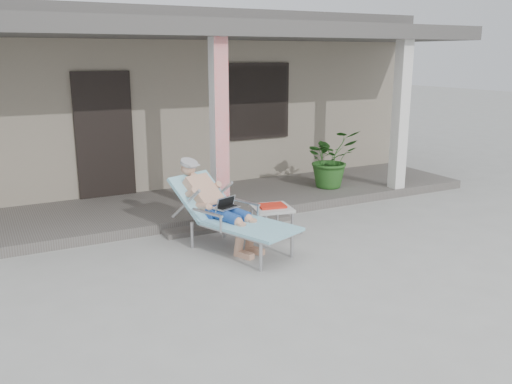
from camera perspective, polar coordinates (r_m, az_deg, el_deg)
ground at (r=6.60m, az=3.94°, el=-8.12°), size 60.00×60.00×0.00m
house at (r=12.15m, az=-12.32°, el=9.97°), size 10.40×5.40×3.30m
porch_deck at (r=9.13m, az=-5.90°, el=-1.27°), size 10.00×2.00×0.15m
porch_overhang at (r=8.75m, az=-6.23°, el=16.01°), size 10.00×2.30×2.85m
porch_step at (r=8.13m, az=-2.87°, el=-3.47°), size 2.00×0.30×0.07m
lounger at (r=7.10m, az=-3.45°, el=-0.12°), size 1.31×1.93×1.22m
side_table at (r=7.60m, az=1.67°, el=-1.88°), size 0.61×0.61×0.47m
potted_palm at (r=9.95m, az=7.86°, el=3.53°), size 1.01×0.89×1.06m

